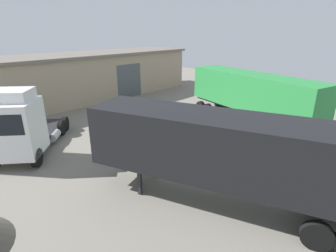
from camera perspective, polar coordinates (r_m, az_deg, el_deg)
ground_plane at (r=15.57m, az=4.75°, el=-6.78°), size 60.00×60.00×0.00m
warehouse_building at (r=28.16m, az=-23.69°, el=9.03°), size 32.16×6.56×4.77m
tractor_unit_white at (r=16.90m, az=-29.54°, el=-0.13°), size 6.30×6.60×4.12m
container_trailer_green at (r=21.07m, az=17.70°, el=6.91°), size 5.25×11.27×3.97m
container_trailer_yellow at (r=10.74m, az=11.60°, el=-5.18°), size 5.90×11.26×3.94m
oil_drum at (r=15.38m, az=-13.11°, el=-5.81°), size 0.58×0.58×0.88m
traffic_cone at (r=17.34m, az=-0.24°, el=-2.85°), size 0.40×0.40×0.55m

